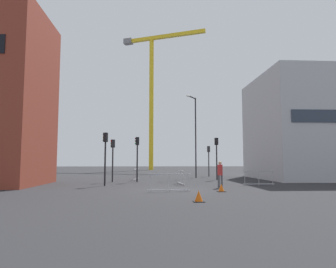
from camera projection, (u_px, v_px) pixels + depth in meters
ground at (172, 190)px, 18.91m from camera, size 160.00×160.00×0.00m
office_block at (308, 128)px, 31.05m from camera, size 10.50×10.90×10.51m
construction_crane at (153, 82)px, 61.94m from camera, size 16.79×7.55×27.99m
streetlamp_tall at (195, 131)px, 32.81m from camera, size 1.28×1.74×8.81m
traffic_light_verge at (105, 150)px, 22.35m from camera, size 0.39×0.33×3.94m
traffic_light_corner at (113, 153)px, 26.14m from camera, size 0.38×0.36×3.69m
traffic_light_island at (209, 156)px, 35.28m from camera, size 0.36×0.37×3.57m
traffic_light_median at (217, 152)px, 29.29m from camera, size 0.37×0.37×4.08m
traffic_light_near at (137, 152)px, 26.30m from camera, size 0.39×0.30×3.92m
pedestrian_walking at (220, 172)px, 20.46m from camera, size 0.34×0.34×1.82m
safety_barrier_front at (180, 177)px, 23.49m from camera, size 0.37×2.44×1.08m
safety_barrier_mid_span at (259, 178)px, 22.69m from camera, size 2.44×0.17×1.08m
safety_barrier_left_run at (169, 182)px, 17.95m from camera, size 2.54×0.30×1.08m
safety_barrier_right_run at (136, 174)px, 28.75m from camera, size 0.36×2.47×1.08m
traffic_cone_on_verge at (199, 197)px, 13.53m from camera, size 0.51×0.51×0.51m
traffic_cone_by_barrier at (221, 188)px, 17.97m from camera, size 0.48×0.48×0.48m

